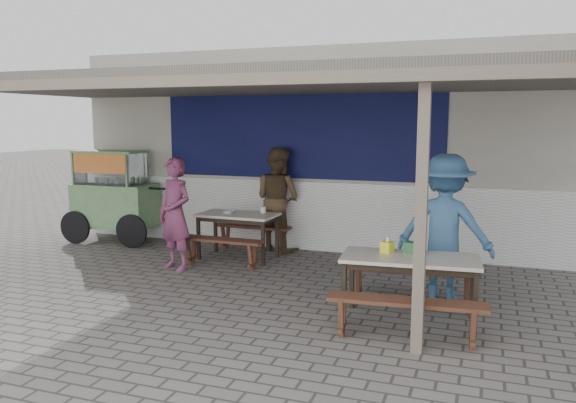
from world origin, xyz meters
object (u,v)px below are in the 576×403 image
(bench_left_wall, at_px, (253,232))
(bench_right_wall, at_px, (412,277))
(patron_right_table, at_px, (445,228))
(condiment_jar, at_px, (263,210))
(bench_right_street, at_px, (406,310))
(condiment_bowl, at_px, (229,212))
(table_right, at_px, (410,263))
(table_left, at_px, (238,218))
(tissue_box, at_px, (387,247))
(donation_box, at_px, (414,248))
(vendor_cart, at_px, (114,192))
(patron_wall_side, at_px, (278,199))
(bench_left_street, at_px, (221,246))
(patron_street_side, at_px, (175,214))

(bench_left_wall, bearing_deg, bench_right_wall, -32.67)
(patron_right_table, xyz_separation_m, condiment_jar, (-2.98, 1.29, -0.12))
(bench_right_street, relative_size, condiment_bowl, 8.72)
(table_right, relative_size, condiment_jar, 15.65)
(table_left, bearing_deg, tissue_box, -33.47)
(donation_box, distance_m, condiment_bowl, 3.69)
(table_right, distance_m, vendor_cart, 6.28)
(vendor_cart, distance_m, donation_box, 6.23)
(tissue_box, bearing_deg, bench_right_street, -66.20)
(bench_right_wall, distance_m, vendor_cart, 6.03)
(patron_wall_side, bearing_deg, bench_left_wall, 50.96)
(bench_left_street, height_order, vendor_cart, vendor_cart)
(table_left, relative_size, bench_left_street, 0.93)
(bench_right_street, relative_size, patron_wall_side, 0.90)
(vendor_cart, xyz_separation_m, tissue_box, (5.49, -2.34, -0.11))
(table_left, xyz_separation_m, vendor_cart, (-2.74, 0.44, 0.26))
(bench_left_wall, distance_m, donation_box, 3.94)
(patron_street_side, height_order, patron_right_table, patron_right_table)
(condiment_bowl, bearing_deg, table_right, -31.95)
(patron_street_side, relative_size, donation_box, 8.67)
(bench_left_street, distance_m, tissue_box, 3.10)
(patron_wall_side, xyz_separation_m, tissue_box, (2.36, -2.70, -0.09))
(bench_right_wall, bearing_deg, vendor_cart, 157.48)
(table_left, bearing_deg, condiment_bowl, -166.29)
(table_left, xyz_separation_m, condiment_jar, (0.36, 0.22, 0.13))
(vendor_cart, height_order, condiment_jar, vendor_cart)
(table_left, xyz_separation_m, bench_left_wall, (0.01, 0.59, -0.34))
(tissue_box, relative_size, condiment_bowl, 0.67)
(table_left, bearing_deg, donation_box, -30.44)
(bench_left_street, bearing_deg, patron_wall_side, 74.94)
(patron_street_side, distance_m, condiment_bowl, 1.00)
(patron_street_side, bearing_deg, donation_box, 5.53)
(table_left, height_order, bench_left_wall, table_left)
(vendor_cart, xyz_separation_m, condiment_jar, (3.09, -0.22, -0.13))
(table_right, relative_size, tissue_box, 12.58)
(patron_street_side, bearing_deg, table_left, 76.57)
(table_left, bearing_deg, bench_right_street, -39.51)
(bench_left_street, height_order, bench_left_wall, same)
(bench_right_street, bearing_deg, patron_street_side, 150.28)
(condiment_jar, xyz_separation_m, condiment_bowl, (-0.51, -0.25, -0.03))
(table_right, xyz_separation_m, condiment_bowl, (-3.18, 1.98, 0.10))
(condiment_jar, bearing_deg, patron_right_table, -23.36)
(patron_right_table, bearing_deg, patron_street_side, 3.26)
(patron_right_table, height_order, condiment_jar, patron_right_table)
(donation_box, bearing_deg, patron_street_side, 165.47)
(table_right, bearing_deg, table_left, 141.64)
(patron_street_side, bearing_deg, patron_right_table, 17.94)
(patron_street_side, height_order, patron_wall_side, patron_wall_side)
(vendor_cart, xyz_separation_m, patron_wall_side, (3.13, 0.36, -0.03))
(bench_right_street, distance_m, donation_box, 0.91)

